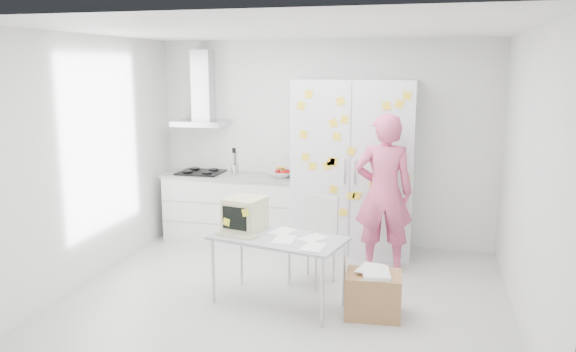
% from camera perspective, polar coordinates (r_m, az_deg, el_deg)
% --- Properties ---
extents(floor, '(4.50, 4.00, 0.02)m').
position_cam_1_polar(floor, '(5.98, -0.16, -12.23)').
color(floor, silver).
rests_on(floor, ground).
extents(walls, '(4.52, 4.01, 2.70)m').
position_cam_1_polar(walls, '(6.28, 1.47, 1.84)').
color(walls, white).
rests_on(walls, ground).
extents(ceiling, '(4.50, 4.00, 0.02)m').
position_cam_1_polar(ceiling, '(5.50, -0.18, 14.65)').
color(ceiling, white).
rests_on(ceiling, walls).
extents(counter_run, '(1.84, 0.63, 1.28)m').
position_cam_1_polar(counter_run, '(7.71, -5.66, -3.13)').
color(counter_run, white).
rests_on(counter_run, ground).
extents(range_hood, '(0.70, 0.48, 1.01)m').
position_cam_1_polar(range_hood, '(7.78, -8.69, 8.01)').
color(range_hood, silver).
rests_on(range_hood, walls).
extents(tall_cabinet, '(1.50, 0.68, 2.20)m').
position_cam_1_polar(tall_cabinet, '(7.17, 6.67, 0.90)').
color(tall_cabinet, silver).
rests_on(tall_cabinet, ground).
extents(person, '(0.74, 0.55, 1.85)m').
position_cam_1_polar(person, '(6.55, 9.69, -1.72)').
color(person, '#D25179').
rests_on(person, ground).
extents(desk, '(1.42, 0.92, 1.04)m').
position_cam_1_polar(desk, '(5.70, -3.22, -4.92)').
color(desk, '#ABAEB6').
rests_on(desk, ground).
extents(chair, '(0.57, 0.57, 0.96)m').
position_cam_1_polar(chair, '(6.21, 2.85, -5.92)').
color(chair, silver).
rests_on(chair, ground).
extents(cardboard_box, '(0.55, 0.45, 0.46)m').
position_cam_1_polar(cardboard_box, '(5.55, 8.66, -11.75)').
color(cardboard_box, '#A27546').
rests_on(cardboard_box, ground).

